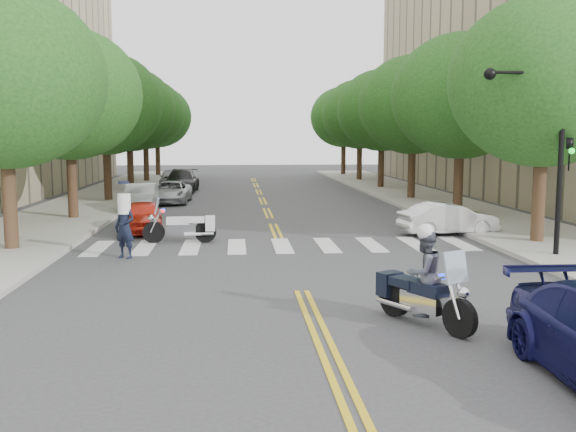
{
  "coord_description": "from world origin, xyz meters",
  "views": [
    {
      "loc": [
        -1.58,
        -15.11,
        3.73
      ],
      "look_at": [
        0.03,
        4.37,
        1.3
      ],
      "focal_mm": 40.0,
      "sensor_mm": 36.0,
      "label": 1
    }
  ],
  "objects": [
    {
      "name": "officer_standing",
      "position": [
        -4.97,
        4.69,
        0.96
      ],
      "size": [
        0.84,
        0.75,
        1.92
      ],
      "primitive_type": "imported",
      "rotation": [
        0.0,
        0.0,
        -0.54
      ],
      "color": "black",
      "rests_on": "ground"
    },
    {
      "name": "tree_r_3",
      "position": [
        8.8,
        30.0,
        5.55
      ],
      "size": [
        6.4,
        6.4,
        8.45
      ],
      "color": "#382316",
      "rests_on": "ground"
    },
    {
      "name": "sidewalk_left",
      "position": [
        -9.5,
        22.0,
        0.07
      ],
      "size": [
        5.0,
        60.0,
        0.15
      ],
      "primitive_type": "cube",
      "color": "#9E9991",
      "rests_on": "ground"
    },
    {
      "name": "tree_r_0",
      "position": [
        8.8,
        6.0,
        5.55
      ],
      "size": [
        6.4,
        6.4,
        8.45
      ],
      "color": "#382316",
      "rests_on": "ground"
    },
    {
      "name": "sidewalk_right",
      "position": [
        9.5,
        22.0,
        0.07
      ],
      "size": [
        5.0,
        60.0,
        0.15
      ],
      "primitive_type": "cube",
      "color": "#9E9991",
      "rests_on": "ground"
    },
    {
      "name": "parked_car_c",
      "position": [
        -5.2,
        21.23,
        0.61
      ],
      "size": [
        2.2,
        4.49,
        1.23
      ],
      "primitive_type": "imported",
      "rotation": [
        0.0,
        0.0,
        -0.04
      ],
      "color": "#B2B5BA",
      "rests_on": "ground"
    },
    {
      "name": "parked_car_e",
      "position": [
        -6.3,
        32.63,
        0.68
      ],
      "size": [
        1.8,
        4.07,
        1.36
      ],
      "primitive_type": "imported",
      "rotation": [
        0.0,
        0.0,
        0.05
      ],
      "color": "#98989D",
      "rests_on": "ground"
    },
    {
      "name": "tree_l_3",
      "position": [
        -8.8,
        30.0,
        5.55
      ],
      "size": [
        6.4,
        6.4,
        8.45
      ],
      "color": "#382316",
      "rests_on": "ground"
    },
    {
      "name": "tree_r_2",
      "position": [
        8.8,
        22.0,
        5.55
      ],
      "size": [
        6.4,
        6.4,
        8.45
      ],
      "color": "#382316",
      "rests_on": "ground"
    },
    {
      "name": "parked_car_a",
      "position": [
        -5.2,
        10.17,
        0.62
      ],
      "size": [
        1.81,
        3.74,
        1.23
      ],
      "primitive_type": "imported",
      "rotation": [
        0.0,
        0.0,
        0.1
      ],
      "color": "red",
      "rests_on": "ground"
    },
    {
      "name": "motorcycle_parked",
      "position": [
        -3.32,
        7.48,
        0.58
      ],
      "size": [
        2.57,
        0.6,
        1.66
      ],
      "rotation": [
        0.0,
        0.0,
        1.6
      ],
      "color": "black",
      "rests_on": "ground"
    },
    {
      "name": "convertible",
      "position": [
        6.5,
        8.5,
        0.62
      ],
      "size": [
        3.92,
        1.9,
        1.24
      ],
      "primitive_type": "imported",
      "rotation": [
        0.0,
        0.0,
        1.73
      ],
      "color": "silver",
      "rests_on": "ground"
    },
    {
      "name": "motorcycle_police",
      "position": [
        2.08,
        -2.95,
        0.91
      ],
      "size": [
        1.46,
        2.31,
        2.04
      ],
      "rotation": [
        0.0,
        0.0,
        3.64
      ],
      "color": "black",
      "rests_on": "ground"
    },
    {
      "name": "tree_l_2",
      "position": [
        -8.8,
        22.0,
        5.55
      ],
      "size": [
        6.4,
        6.4,
        8.45
      ],
      "color": "#382316",
      "rests_on": "ground"
    },
    {
      "name": "tree_r_1",
      "position": [
        8.8,
        14.0,
        5.55
      ],
      "size": [
        6.4,
        6.4,
        8.45
      ],
      "color": "#382316",
      "rests_on": "ground"
    },
    {
      "name": "tree_r_5",
      "position": [
        8.8,
        46.0,
        5.55
      ],
      "size": [
        6.4,
        6.4,
        8.45
      ],
      "color": "#382316",
      "rests_on": "ground"
    },
    {
      "name": "ground",
      "position": [
        0.0,
        0.0,
        0.0
      ],
      "size": [
        140.0,
        140.0,
        0.0
      ],
      "primitive_type": "plane",
      "color": "#38383A",
      "rests_on": "ground"
    },
    {
      "name": "tree_l_0",
      "position": [
        -8.8,
        6.0,
        5.55
      ],
      "size": [
        6.4,
        6.4,
        8.45
      ],
      "color": "#382316",
      "rests_on": "ground"
    },
    {
      "name": "tree_l_5",
      "position": [
        -8.8,
        46.0,
        5.55
      ],
      "size": [
        6.4,
        6.4,
        8.45
      ],
      "color": "#382316",
      "rests_on": "ground"
    },
    {
      "name": "parked_car_d",
      "position": [
        -5.2,
        28.5,
        0.74
      ],
      "size": [
        2.27,
        5.18,
        1.48
      ],
      "primitive_type": "imported",
      "rotation": [
        0.0,
        0.0,
        -0.04
      ],
      "color": "black",
      "rests_on": "ground"
    },
    {
      "name": "tree_r_4",
      "position": [
        8.8,
        38.0,
        5.55
      ],
      "size": [
        6.4,
        6.4,
        8.45
      ],
      "color": "#382316",
      "rests_on": "ground"
    },
    {
      "name": "tree_l_1",
      "position": [
        -8.8,
        14.0,
        5.55
      ],
      "size": [
        6.4,
        6.4,
        8.45
      ],
      "color": "#382316",
      "rests_on": "ground"
    },
    {
      "name": "tree_l_4",
      "position": [
        -8.8,
        38.0,
        5.55
      ],
      "size": [
        6.4,
        6.4,
        8.45
      ],
      "color": "#382316",
      "rests_on": "ground"
    },
    {
      "name": "traffic_signal_pole",
      "position": [
        7.72,
        3.5,
        3.72
      ],
      "size": [
        2.82,
        0.42,
        6.0
      ],
      "color": "black",
      "rests_on": "ground"
    },
    {
      "name": "parked_car_b",
      "position": [
        -6.3,
        17.28,
        0.69
      ],
      "size": [
        1.66,
        4.26,
        1.38
      ],
      "primitive_type": "imported",
      "rotation": [
        0.0,
        0.0,
        0.05
      ],
      "color": "#BABABA",
      "rests_on": "ground"
    }
  ]
}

